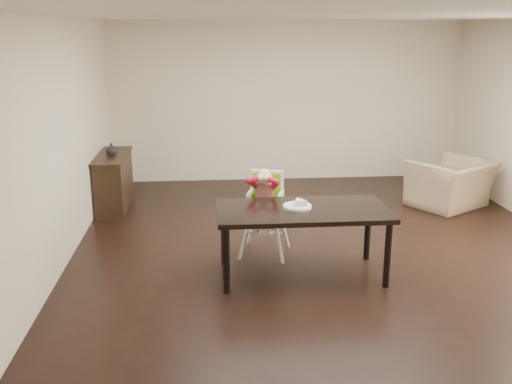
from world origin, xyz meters
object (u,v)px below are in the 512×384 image
(dining_table, at_px, (303,216))
(armchair, at_px, (451,176))
(sideboard, at_px, (114,181))
(high_chair, at_px, (265,194))

(dining_table, relative_size, armchair, 1.68)
(dining_table, xyz_separation_m, sideboard, (-2.38, 2.68, -0.27))
(high_chair, relative_size, armchair, 0.96)
(high_chair, xyz_separation_m, armchair, (2.93, 1.59, -0.26))
(high_chair, xyz_separation_m, sideboard, (-2.05, 2.01, -0.33))
(dining_table, height_order, armchair, armchair)
(dining_table, relative_size, sideboard, 1.43)
(dining_table, height_order, sideboard, sideboard)
(dining_table, relative_size, high_chair, 1.74)
(dining_table, distance_m, high_chair, 0.74)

